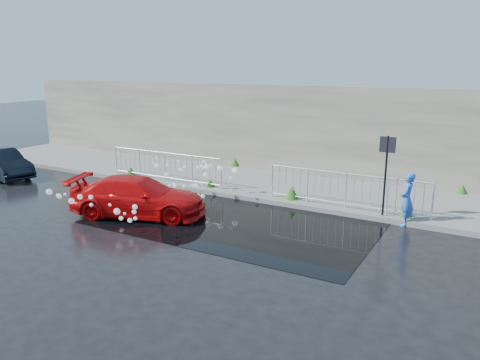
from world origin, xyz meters
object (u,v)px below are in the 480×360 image
at_px(sign_post, 386,163).
at_px(person, 407,199).
at_px(dark_car, 3,163).
at_px(red_car, 138,197).

xyz_separation_m(sign_post, person, (0.66, -0.10, -0.96)).
height_order(sign_post, dark_car, sign_post).
relative_size(sign_post, red_car, 0.61).
distance_m(dark_car, person, 15.43).
bearing_deg(person, red_car, -69.74).
xyz_separation_m(sign_post, red_car, (-6.51, -3.16, -1.13)).
height_order(red_car, dark_car, red_car).
relative_size(red_car, dark_car, 1.19).
bearing_deg(sign_post, red_car, -154.08).
relative_size(sign_post, dark_car, 0.73).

